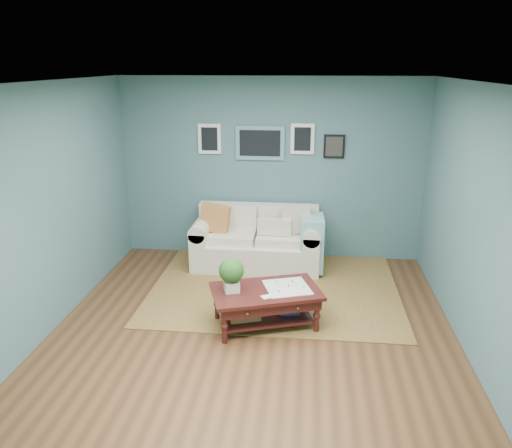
# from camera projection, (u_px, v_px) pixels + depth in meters

# --- Properties ---
(room_shell) EXTENTS (5.00, 5.02, 2.70)m
(room_shell) POSITION_uv_depth(u_px,v_px,m) (252.00, 218.00, 5.13)
(room_shell) COLOR brown
(room_shell) RESTS_ON ground
(area_rug) EXTENTS (3.25, 2.60, 0.01)m
(area_rug) POSITION_uv_depth(u_px,v_px,m) (275.00, 286.00, 6.71)
(area_rug) COLOR brown
(area_rug) RESTS_ON ground
(loveseat) EXTENTS (1.88, 0.85, 0.97)m
(loveseat) POSITION_uv_depth(u_px,v_px,m) (262.00, 240.00, 7.30)
(loveseat) COLOR white
(loveseat) RESTS_ON ground
(coffee_table) EXTENTS (1.36, 1.05, 0.84)m
(coffee_table) POSITION_uv_depth(u_px,v_px,m) (260.00, 296.00, 5.62)
(coffee_table) COLOR #360D0C
(coffee_table) RESTS_ON ground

